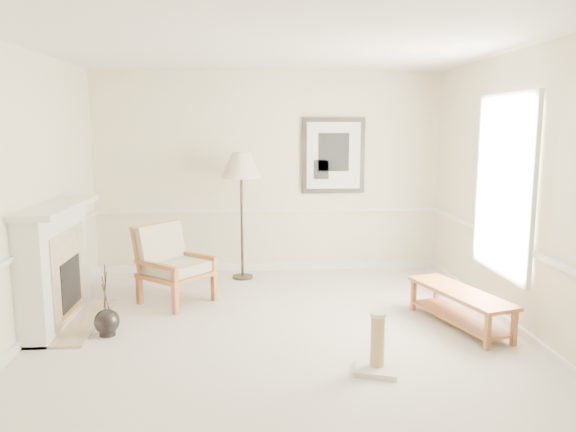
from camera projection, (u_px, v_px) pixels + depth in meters
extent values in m
plane|color=silver|center=(277.00, 338.00, 5.68)|extent=(5.50, 5.50, 0.00)
cube|color=beige|center=(268.00, 173.00, 8.16)|extent=(5.00, 0.04, 2.90)
cube|color=beige|center=(303.00, 265.00, 2.74)|extent=(5.00, 0.04, 2.90)
cube|color=beige|center=(12.00, 198.00, 5.28)|extent=(0.04, 5.50, 2.90)
cube|color=beige|center=(526.00, 194.00, 5.61)|extent=(0.04, 5.50, 2.90)
cube|color=white|center=(276.00, 42.00, 5.22)|extent=(5.00, 5.50, 0.04)
cube|color=white|center=(269.00, 267.00, 8.36)|extent=(4.95, 0.04, 0.10)
cube|color=white|center=(268.00, 210.00, 8.22)|extent=(4.95, 0.04, 0.05)
cube|color=white|center=(505.00, 185.00, 5.99)|extent=(0.03, 1.20, 1.80)
cube|color=white|center=(504.00, 185.00, 5.99)|extent=(0.05, 1.34, 1.94)
cube|color=black|center=(333.00, 156.00, 8.15)|extent=(0.92, 0.04, 1.10)
cube|color=white|center=(334.00, 156.00, 8.12)|extent=(0.78, 0.01, 0.96)
cube|color=black|center=(334.00, 152.00, 8.11)|extent=(0.45, 0.01, 0.55)
cube|color=white|center=(55.00, 267.00, 6.01)|extent=(0.28, 1.50, 1.25)
cube|color=white|center=(56.00, 207.00, 5.91)|extent=(0.46, 1.64, 0.06)
cube|color=#C6B28E|center=(69.00, 274.00, 6.04)|extent=(0.02, 1.05, 0.95)
cube|color=black|center=(71.00, 285.00, 6.06)|extent=(0.02, 0.62, 0.58)
cube|color=gold|center=(73.00, 309.00, 6.10)|extent=(0.01, 0.66, 0.05)
cube|color=#C6B28E|center=(74.00, 321.00, 6.12)|extent=(0.60, 1.50, 0.03)
sphere|color=black|center=(107.00, 322.00, 5.73)|extent=(0.26, 0.26, 0.26)
cylinder|color=black|center=(107.00, 332.00, 5.75)|extent=(0.16, 0.16, 0.07)
cylinder|color=black|center=(105.00, 290.00, 5.68)|extent=(0.07, 0.09, 0.40)
cylinder|color=black|center=(105.00, 293.00, 5.68)|extent=(0.09, 0.11, 0.33)
cylinder|color=black|center=(105.00, 287.00, 5.67)|extent=(0.04, 0.05, 0.48)
cube|color=#A56135|center=(175.00, 298.00, 6.37)|extent=(0.09, 0.09, 0.39)
cube|color=#A56135|center=(139.00, 288.00, 6.74)|extent=(0.09, 0.09, 0.39)
cube|color=#A56135|center=(214.00, 285.00, 6.87)|extent=(0.09, 0.09, 0.39)
cube|color=#A56135|center=(179.00, 277.00, 7.24)|extent=(0.09, 0.09, 0.39)
cube|color=#A56135|center=(177.00, 274.00, 6.78)|extent=(1.00, 1.00, 0.05)
cube|color=#A56135|center=(158.00, 245.00, 6.92)|extent=(0.59, 0.65, 0.56)
cube|color=#A56135|center=(156.00, 265.00, 6.50)|extent=(0.58, 0.51, 0.05)
cube|color=#A56135|center=(195.00, 255.00, 7.00)|extent=(0.58, 0.51, 0.05)
cube|color=white|center=(176.00, 267.00, 6.77)|extent=(0.92, 0.92, 0.12)
cube|color=white|center=(161.00, 244.00, 6.88)|extent=(0.57, 0.63, 0.50)
cylinder|color=black|center=(243.00, 277.00, 7.93)|extent=(0.29, 0.29, 0.03)
cylinder|color=black|center=(242.00, 221.00, 7.80)|extent=(0.04, 0.04, 1.59)
cone|color=#EFE4BF|center=(241.00, 165.00, 7.68)|extent=(0.68, 0.68, 0.35)
cube|color=#A56135|center=(460.00, 292.00, 5.95)|extent=(0.80, 1.45, 0.04)
cube|color=#A56135|center=(459.00, 317.00, 6.00)|extent=(0.71, 1.34, 0.03)
cube|color=#A56135|center=(487.00, 332.00, 5.34)|extent=(0.06, 0.06, 0.36)
cube|color=#A56135|center=(514.00, 328.00, 5.45)|extent=(0.06, 0.06, 0.36)
cube|color=#A56135|center=(413.00, 295.00, 6.52)|extent=(0.06, 0.06, 0.36)
cube|color=#A56135|center=(437.00, 292.00, 6.63)|extent=(0.06, 0.06, 0.36)
cube|color=beige|center=(377.00, 368.00, 4.92)|extent=(0.47, 0.47, 0.05)
cylinder|color=tan|center=(378.00, 341.00, 4.88)|extent=(0.12, 0.12, 0.45)
cylinder|color=beige|center=(378.00, 315.00, 4.84)|extent=(0.14, 0.14, 0.04)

